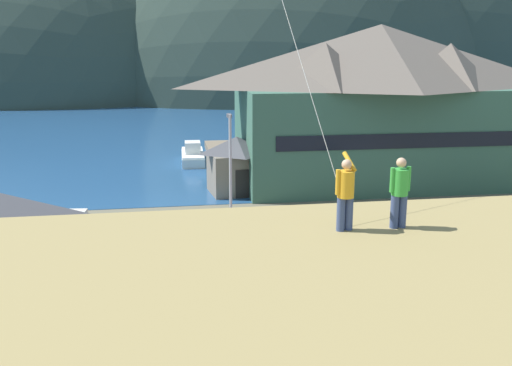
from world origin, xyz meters
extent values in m
plane|color=#66604C|center=(0.00, 0.00, 0.00)|extent=(600.00, 600.00, 0.00)
cube|color=slate|center=(0.00, 5.00, 0.05)|extent=(40.00, 20.00, 0.10)
cube|color=navy|center=(0.00, 60.00, 0.01)|extent=(360.00, 84.00, 0.03)
ellipsoid|color=#2D3D33|center=(-30.95, 116.98, 0.00)|extent=(84.23, 59.99, 74.63)
ellipsoid|color=#2D3D33|center=(24.47, 116.42, 0.00)|extent=(101.10, 73.99, 87.53)
ellipsoid|color=#334733|center=(56.70, 119.82, 0.00)|extent=(102.87, 60.20, 49.97)
ellipsoid|color=#2D3D33|center=(63.16, 114.32, 0.00)|extent=(119.17, 49.57, 92.34)
cube|color=#38604C|center=(11.24, 23.25, 3.95)|extent=(22.46, 11.19, 7.91)
cube|color=black|center=(11.19, 17.71, 4.35)|extent=(19.01, 0.24, 1.10)
pyramid|color=#60564C|center=(11.24, 23.25, 10.38)|extent=(23.81, 12.30, 4.95)
pyramid|color=#60564C|center=(6.19, 21.36, 9.66)|extent=(6.10, 6.10, 3.46)
pyramid|color=#60564C|center=(16.25, 21.28, 9.66)|extent=(6.10, 6.10, 3.46)
cube|color=#756B5B|center=(-0.70, 21.30, 1.57)|extent=(4.45, 4.08, 3.15)
pyramid|color=#47474C|center=(-0.70, 21.30, 3.78)|extent=(4.82, 4.48, 1.27)
cube|color=black|center=(-0.48, 19.47, 1.10)|extent=(1.10, 0.19, 2.20)
cube|color=#70604C|center=(-0.09, 36.40, 0.35)|extent=(3.20, 13.31, 0.70)
cube|color=silver|center=(-3.48, 33.94, 0.45)|extent=(2.30, 6.71, 0.90)
cube|color=white|center=(-3.48, 33.94, 0.98)|extent=(2.23, 6.51, 0.16)
cube|color=silver|center=(-3.50, 33.45, 1.61)|extent=(1.54, 2.04, 1.10)
cube|color=silver|center=(4.11, 1.16, 0.82)|extent=(4.29, 2.02, 0.80)
cube|color=beige|center=(4.26, 1.15, 1.57)|extent=(2.18, 1.71, 0.70)
cube|color=black|center=(4.26, 1.15, 1.54)|extent=(2.22, 1.74, 0.32)
cylinder|color=black|center=(2.80, 2.15, 0.42)|extent=(0.65, 0.25, 0.64)
cylinder|color=black|center=(2.70, 0.31, 0.42)|extent=(0.65, 0.25, 0.64)
cylinder|color=black|center=(5.53, 2.00, 0.42)|extent=(0.65, 0.25, 0.64)
cylinder|color=black|center=(5.43, 0.17, 0.42)|extent=(0.65, 0.25, 0.64)
cylinder|color=black|center=(14.18, 8.54, 0.42)|extent=(0.65, 0.24, 0.64)
cube|color=red|center=(-1.34, 0.53, 0.82)|extent=(4.31, 2.08, 0.80)
cube|color=#B11A15|center=(-1.19, 0.54, 1.57)|extent=(2.20, 1.74, 0.70)
cube|color=black|center=(-1.19, 0.54, 1.54)|extent=(2.25, 1.77, 0.32)
cylinder|color=black|center=(-2.76, 1.35, 0.42)|extent=(0.65, 0.26, 0.64)
cylinder|color=black|center=(-2.64, -0.48, 0.42)|extent=(0.65, 0.26, 0.64)
cylinder|color=black|center=(-0.04, 1.54, 0.42)|extent=(0.65, 0.26, 0.64)
cylinder|color=black|center=(0.09, -0.29, 0.42)|extent=(0.65, 0.26, 0.64)
cube|color=red|center=(2.86, 6.83, 0.82)|extent=(4.34, 2.16, 0.80)
cube|color=#B11A15|center=(3.01, 6.82, 1.57)|extent=(2.23, 1.78, 0.70)
cube|color=black|center=(3.01, 6.82, 1.54)|extent=(2.27, 1.81, 0.32)
cylinder|color=black|center=(1.58, 7.86, 0.42)|extent=(0.66, 0.27, 0.64)
cylinder|color=black|center=(1.42, 6.03, 0.42)|extent=(0.66, 0.27, 0.64)
cylinder|color=black|center=(4.30, 7.63, 0.42)|extent=(0.66, 0.27, 0.64)
cylinder|color=black|center=(4.14, 5.80, 0.42)|extent=(0.66, 0.27, 0.64)
cube|color=#9EA3A8|center=(-7.71, 5.82, 0.82)|extent=(4.29, 2.02, 0.80)
cube|color=gray|center=(-7.56, 5.81, 1.57)|extent=(2.18, 1.71, 0.70)
cube|color=black|center=(-7.56, 5.81, 1.54)|extent=(2.22, 1.74, 0.32)
cylinder|color=black|center=(-9.03, 6.81, 0.42)|extent=(0.65, 0.25, 0.64)
cylinder|color=black|center=(-9.12, 4.97, 0.42)|extent=(0.65, 0.25, 0.64)
cylinder|color=black|center=(-6.30, 6.67, 0.42)|extent=(0.65, 0.25, 0.64)
cylinder|color=black|center=(-6.40, 4.83, 0.42)|extent=(0.65, 0.25, 0.64)
cube|color=black|center=(8.44, 6.73, 0.82)|extent=(4.22, 1.84, 0.80)
cube|color=black|center=(8.59, 6.73, 1.57)|extent=(2.12, 1.62, 0.70)
cube|color=black|center=(8.59, 6.73, 1.54)|extent=(2.16, 1.65, 0.32)
cylinder|color=black|center=(7.08, 7.66, 0.42)|extent=(0.64, 0.23, 0.64)
cylinder|color=black|center=(7.06, 5.83, 0.42)|extent=(0.64, 0.23, 0.64)
cylinder|color=black|center=(9.81, 7.63, 0.42)|extent=(0.64, 0.23, 0.64)
cylinder|color=black|center=(9.79, 5.80, 0.42)|extent=(0.64, 0.23, 0.64)
cylinder|color=#ADADB2|center=(-2.41, 10.50, 3.72)|extent=(0.16, 0.16, 7.24)
cube|color=#4C4C51|center=(-2.41, 10.85, 7.24)|extent=(0.24, 0.70, 0.20)
cylinder|color=#384770|center=(-1.94, -8.74, 7.10)|extent=(0.20, 0.20, 0.82)
cylinder|color=#384770|center=(-1.73, -8.69, 7.10)|extent=(0.20, 0.20, 0.82)
cylinder|color=gold|center=(-1.84, -8.71, 7.83)|extent=(0.40, 0.40, 0.64)
sphere|color=tan|center=(-1.84, -8.71, 8.31)|extent=(0.24, 0.24, 0.24)
cylinder|color=gold|center=(-1.70, -8.50, 8.33)|extent=(0.23, 0.57, 0.43)
cylinder|color=gold|center=(-2.05, -8.76, 7.90)|extent=(0.11, 0.11, 0.60)
cylinder|color=#384770|center=(-0.59, -8.73, 7.10)|extent=(0.20, 0.20, 0.82)
cylinder|color=#384770|center=(-0.37, -8.70, 7.10)|extent=(0.20, 0.20, 0.82)
cylinder|color=green|center=(-0.48, -8.71, 7.83)|extent=(0.40, 0.40, 0.64)
sphere|color=tan|center=(-0.48, -8.71, 8.31)|extent=(0.24, 0.24, 0.24)
cylinder|color=green|center=(-0.70, -8.74, 7.90)|extent=(0.11, 0.11, 0.60)
cylinder|color=green|center=(-0.26, -8.68, 7.90)|extent=(0.11, 0.11, 0.60)
camera|label=1|loc=(-6.00, -21.23, 10.96)|focal=39.74mm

